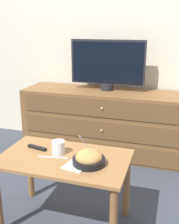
# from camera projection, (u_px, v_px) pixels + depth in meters

# --- Properties ---
(ground_plane) EXTENTS (12.00, 12.00, 0.00)m
(ground_plane) POSITION_uv_depth(u_px,v_px,m) (122.00, 143.00, 3.09)
(ground_plane) COLOR #383D47
(wall_back) EXTENTS (12.00, 0.05, 2.60)m
(wall_back) POSITION_uv_depth(u_px,v_px,m) (127.00, 19.00, 2.72)
(wall_back) COLOR silver
(wall_back) RESTS_ON ground_plane
(dresser) EXTENTS (1.67, 0.47, 0.63)m
(dresser) POSITION_uv_depth(u_px,v_px,m) (108.00, 122.00, 2.79)
(dresser) COLOR brown
(dresser) RESTS_ON ground_plane
(tv) EXTENTS (0.72, 0.12, 0.48)m
(tv) POSITION_uv_depth(u_px,v_px,m) (107.00, 64.00, 2.67)
(tv) COLOR #232328
(tv) RESTS_ON dresser
(coffee_table) EXTENTS (0.79, 0.48, 0.47)m
(coffee_table) POSITION_uv_depth(u_px,v_px,m) (64.00, 170.00, 1.74)
(coffee_table) COLOR #9E6B3D
(coffee_table) RESTS_ON ground_plane
(takeout_bowl) EXTENTS (0.19, 0.19, 0.19)m
(takeout_bowl) POSITION_uv_depth(u_px,v_px,m) (89.00, 159.00, 1.62)
(takeout_bowl) COLOR black
(takeout_bowl) RESTS_ON coffee_table
(drink_cup) EXTENTS (0.08, 0.08, 0.09)m
(drink_cup) POSITION_uv_depth(u_px,v_px,m) (58.00, 148.00, 1.75)
(drink_cup) COLOR #9E6638
(drink_cup) RESTS_ON coffee_table
(napkin) EXTENTS (0.14, 0.14, 0.00)m
(napkin) POSITION_uv_depth(u_px,v_px,m) (76.00, 166.00, 1.61)
(napkin) COLOR white
(napkin) RESTS_ON coffee_table
(knife) EXTENTS (0.18, 0.04, 0.01)m
(knife) POSITION_uv_depth(u_px,v_px,m) (53.00, 157.00, 1.71)
(knife) COLOR silver
(knife) RESTS_ON coffee_table
(remote_control) EXTENTS (0.14, 0.05, 0.02)m
(remote_control) POSITION_uv_depth(u_px,v_px,m) (37.00, 148.00, 1.82)
(remote_control) COLOR black
(remote_control) RESTS_ON coffee_table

